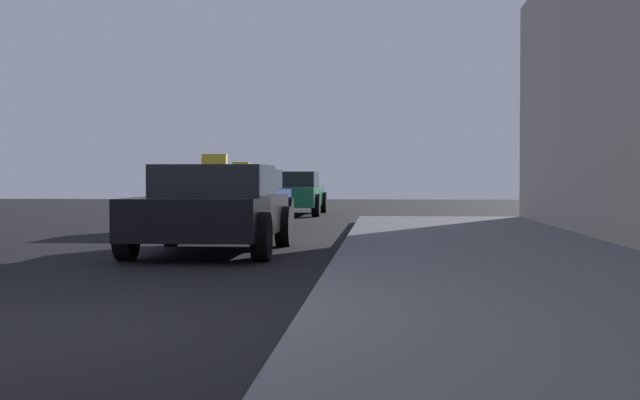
# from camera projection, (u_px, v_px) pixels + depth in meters

# --- Properties ---
(ground_plane) EXTENTS (80.00, 80.00, 0.00)m
(ground_plane) POSITION_uv_depth(u_px,v_px,m) (15.00, 331.00, 6.41)
(ground_plane) COLOR black
(sidewalk) EXTENTS (4.00, 32.00, 0.15)m
(sidewalk) POSITION_uv_depth(u_px,v_px,m) (593.00, 327.00, 6.13)
(sidewalk) COLOR #5B5B60
(sidewalk) RESTS_ON ground_plane
(car_black) EXTENTS (2.01, 4.04, 1.43)m
(car_black) POSITION_uv_depth(u_px,v_px,m) (213.00, 208.00, 13.19)
(car_black) COLOR black
(car_black) RESTS_ON ground_plane
(car_blue) EXTENTS (2.04, 4.19, 1.43)m
(car_blue) POSITION_uv_depth(u_px,v_px,m) (240.00, 198.00, 19.70)
(car_blue) COLOR #233899
(car_blue) RESTS_ON ground_plane
(car_green) EXTENTS (2.03, 4.56, 1.27)m
(car_green) POSITION_uv_depth(u_px,v_px,m) (289.00, 193.00, 26.95)
(car_green) COLOR #196638
(car_green) RESTS_ON ground_plane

